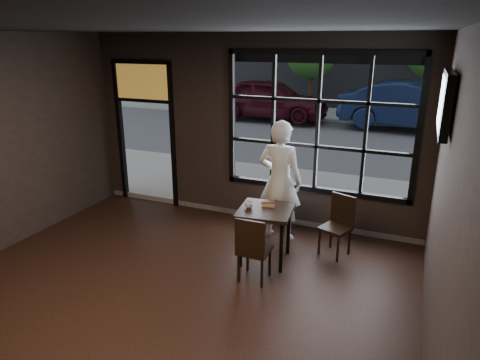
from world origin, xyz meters
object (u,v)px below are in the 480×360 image
at_px(chair_near, 255,248).
at_px(man, 280,181).
at_px(navy_car, 413,106).
at_px(cafe_table, 265,235).

height_order(chair_near, man, man).
height_order(chair_near, navy_car, navy_car).
bearing_deg(cafe_table, man, 86.86).
height_order(cafe_table, man, man).
relative_size(chair_near, navy_car, 0.19).
distance_m(cafe_table, man, 0.97).
height_order(cafe_table, chair_near, chair_near).
distance_m(cafe_table, navy_car, 10.72).
bearing_deg(chair_near, cafe_table, -85.60).
relative_size(cafe_table, chair_near, 0.87).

